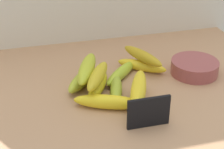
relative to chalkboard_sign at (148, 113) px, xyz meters
The scene contains 14 objects.
counter_top 19.24cm from the chalkboard_sign, 104.25° to the left, with size 110.00×76.00×3.00cm, color tan.
chalkboard_sign is the anchor object (origin of this frame).
fruit_bowl 32.24cm from the chalkboard_sign, 43.30° to the left, with size 14.90×14.90×4.43cm, color #974747.
banana_0 16.87cm from the chalkboard_sign, 103.34° to the left, with size 15.99×3.42×3.42cm, color #9CB230.
banana_1 29.32cm from the chalkboard_sign, 74.33° to the left, with size 16.36×3.45×3.45cm, color yellow.
banana_2 9.98cm from the chalkboard_sign, 90.81° to the left, with size 16.21×3.37×3.37cm, color #A2B12D.
banana_3 26.90cm from the chalkboard_sign, 117.23° to the left, with size 15.78×4.16×4.16cm, color gold.
banana_4 25.23cm from the chalkboard_sign, 89.81° to the left, with size 16.68×3.47×3.47cm, color #A7C12E.
banana_5 12.92cm from the chalkboard_sign, 127.39° to the left, with size 18.89×3.96×3.96cm, color yellow.
banana_6 21.22cm from the chalkboard_sign, 113.67° to the left, with size 15.26×4.08×4.08cm, color yellow.
banana_7 25.11cm from the chalkboard_sign, 116.13° to the left, with size 18.30×4.23×4.23cm, color gold.
banana_8 29.39cm from the chalkboard_sign, 74.09° to the left, with size 17.09×3.49×3.49cm, color #BC951B.
banana_9 9.08cm from the chalkboard_sign, 87.95° to the left, with size 20.19×4.07×4.07cm, color yellow.
banana_10 20.21cm from the chalkboard_sign, 116.15° to the left, with size 16.42×3.73×3.73cm, color gold.
Camera 1 is at (-22.58, -86.02, 58.69)cm, focal length 57.54 mm.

